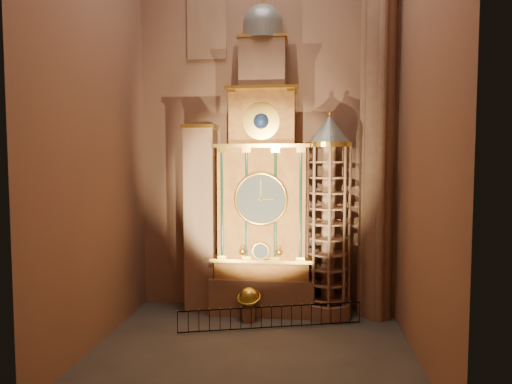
# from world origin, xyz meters

# --- Properties ---
(floor) EXTENTS (14.00, 14.00, 0.00)m
(floor) POSITION_xyz_m (0.00, 0.00, 0.00)
(floor) COLOR #383330
(floor) RESTS_ON ground
(wall_back) EXTENTS (22.00, 0.00, 22.00)m
(wall_back) POSITION_xyz_m (0.00, 6.00, 11.00)
(wall_back) COLOR #8F604D
(wall_back) RESTS_ON floor
(wall_left) EXTENTS (0.00, 22.00, 22.00)m
(wall_left) POSITION_xyz_m (-7.00, 0.00, 11.00)
(wall_left) COLOR #8F604D
(wall_left) RESTS_ON floor
(wall_right) EXTENTS (0.00, 22.00, 22.00)m
(wall_right) POSITION_xyz_m (7.00, 0.00, 11.00)
(wall_right) COLOR #8F604D
(wall_right) RESTS_ON floor
(astronomical_clock) EXTENTS (5.60, 2.41, 16.70)m
(astronomical_clock) POSITION_xyz_m (0.00, 4.96, 6.68)
(astronomical_clock) COLOR #8C634C
(astronomical_clock) RESTS_ON floor
(portrait_tower) EXTENTS (1.80, 1.60, 10.20)m
(portrait_tower) POSITION_xyz_m (-3.40, 4.98, 5.15)
(portrait_tower) COLOR #8C634C
(portrait_tower) RESTS_ON floor
(stair_turret) EXTENTS (2.50, 2.50, 10.80)m
(stair_turret) POSITION_xyz_m (3.50, 4.70, 5.27)
(stair_turret) COLOR #8C634C
(stair_turret) RESTS_ON floor
(gothic_pier) EXTENTS (2.04, 2.04, 22.00)m
(gothic_pier) POSITION_xyz_m (6.10, 5.00, 11.00)
(gothic_pier) COLOR #8C634C
(gothic_pier) RESTS_ON floor
(stained_glass_window) EXTENTS (2.20, 0.14, 5.20)m
(stained_glass_window) POSITION_xyz_m (-3.20, 5.92, 16.50)
(stained_glass_window) COLOR navy
(stained_glass_window) RESTS_ON wall_back
(celestial_globe) EXTENTS (1.41, 1.36, 1.76)m
(celestial_globe) POSITION_xyz_m (-0.57, 3.48, 1.06)
(celestial_globe) COLOR #8C634C
(celestial_globe) RESTS_ON floor
(iron_railing) EXTENTS (8.82, 2.49, 1.08)m
(iron_railing) POSITION_xyz_m (0.68, 2.50, 0.59)
(iron_railing) COLOR black
(iron_railing) RESTS_ON floor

